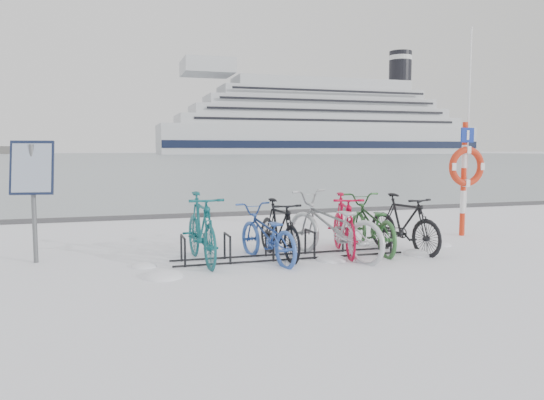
% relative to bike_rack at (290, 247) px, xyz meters
% --- Properties ---
extents(ground, '(900.00, 900.00, 0.00)m').
position_rel_bike_rack_xyz_m(ground, '(0.00, 0.00, -0.18)').
color(ground, white).
rests_on(ground, ground).
extents(ice_sheet, '(400.00, 298.00, 0.02)m').
position_rel_bike_rack_xyz_m(ice_sheet, '(0.00, 155.00, -0.17)').
color(ice_sheet, '#9AA7AE').
rests_on(ice_sheet, ground).
extents(quay_edge, '(400.00, 0.25, 0.10)m').
position_rel_bike_rack_xyz_m(quay_edge, '(0.00, 5.90, -0.13)').
color(quay_edge, '#3F3F42').
rests_on(quay_edge, ground).
extents(bike_rack, '(4.00, 0.48, 0.46)m').
position_rel_bike_rack_xyz_m(bike_rack, '(0.00, 0.00, 0.00)').
color(bike_rack, black).
rests_on(bike_rack, ground).
extents(info_board, '(0.69, 0.34, 1.97)m').
position_rel_bike_rack_xyz_m(info_board, '(-4.07, 0.80, 1.24)').
color(info_board, '#595B5E').
rests_on(info_board, ground).
extents(lifebuoy_station, '(0.84, 0.23, 4.36)m').
position_rel_bike_rack_xyz_m(lifebuoy_station, '(4.27, 1.07, 1.28)').
color(lifebuoy_station, red).
rests_on(lifebuoy_station, ground).
extents(cruise_ferry, '(141.61, 26.70, 46.53)m').
position_rel_bike_rack_xyz_m(cruise_ferry, '(85.88, 210.14, 12.49)').
color(cruise_ferry, silver).
rests_on(cruise_ferry, ground).
extents(bike_0, '(0.65, 1.98, 1.17)m').
position_rel_bike_rack_xyz_m(bike_0, '(-1.49, 0.08, 0.41)').
color(bike_0, '#115258').
rests_on(bike_0, ground).
extents(bike_1, '(1.01, 1.93, 0.96)m').
position_rel_bike_rack_xyz_m(bike_1, '(-0.45, -0.12, 0.30)').
color(bike_1, '#3053A7').
rests_on(bike_1, ground).
extents(bike_2, '(0.63, 1.74, 1.03)m').
position_rel_bike_rack_xyz_m(bike_2, '(-0.16, 0.10, 0.33)').
color(bike_2, black).
rests_on(bike_2, ground).
extents(bike_3, '(1.56, 2.34, 1.16)m').
position_rel_bike_rack_xyz_m(bike_3, '(0.69, -0.19, 0.40)').
color(bike_3, '#B3B8BC').
rests_on(bike_3, ground).
extents(bike_4, '(0.92, 1.90, 1.10)m').
position_rel_bike_rack_xyz_m(bike_4, '(1.02, 0.06, 0.37)').
color(bike_4, '#B6082B').
rests_on(bike_4, ground).
extents(bike_5, '(0.86, 2.05, 1.05)m').
position_rel_bike_rack_xyz_m(bike_5, '(1.61, 0.16, 0.34)').
color(bike_5, '#2A5B2B').
rests_on(bike_5, ground).
extents(bike_6, '(0.89, 1.85, 1.07)m').
position_rel_bike_rack_xyz_m(bike_6, '(2.14, -0.06, 0.36)').
color(bike_6, black).
rests_on(bike_6, ground).
extents(snow_drifts, '(5.94, 1.52, 0.20)m').
position_rel_bike_rack_xyz_m(snow_drifts, '(0.13, -0.42, -0.18)').
color(snow_drifts, white).
rests_on(snow_drifts, ground).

